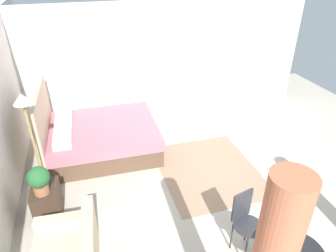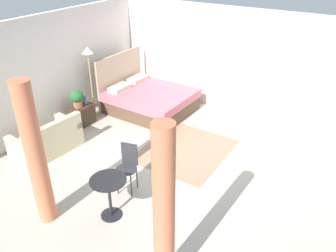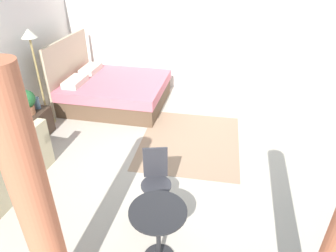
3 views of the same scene
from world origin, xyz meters
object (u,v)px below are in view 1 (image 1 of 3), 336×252
bed (100,137)px  floor_lamp (27,118)px  potted_plant (39,179)px  vase (45,177)px  cafe_chair_near_window (245,217)px  nightstand (47,201)px

bed → floor_lamp: (-1.02, 1.01, 1.12)m
potted_plant → vase: potted_plant is taller
floor_lamp → cafe_chair_near_window: bearing=-126.0°
vase → floor_lamp: bearing=15.3°
floor_lamp → bed: bearing=-44.9°
nightstand → bed: bearing=-32.1°
potted_plant → floor_lamp: 0.91m
bed → floor_lamp: floor_lamp is taller
nightstand → cafe_chair_near_window: (-1.41, -2.53, 0.31)m
vase → cafe_chair_near_window: size_ratio=0.23×
nightstand → floor_lamp: bearing=8.7°
bed → floor_lamp: size_ratio=1.18×
bed → nightstand: bed is taller
potted_plant → cafe_chair_near_window: bearing=-117.2°
bed → nightstand: (-1.50, 0.94, -0.07)m
bed → vase: 1.68m
nightstand → floor_lamp: floor_lamp is taller
potted_plant → bed: bearing=-30.7°
nightstand → cafe_chair_near_window: 2.91m
vase → floor_lamp: size_ratio=0.12×
nightstand → potted_plant: potted_plant is taller
bed → potted_plant: 1.91m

